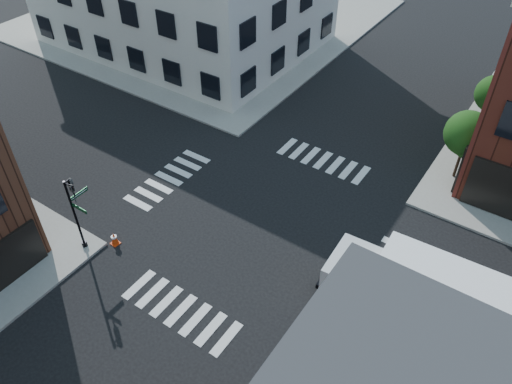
{
  "coord_description": "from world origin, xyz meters",
  "views": [
    {
      "loc": [
        10.79,
        -16.53,
        19.72
      ],
      "look_at": [
        -0.23,
        -0.35,
        2.5
      ],
      "focal_mm": 35.0,
      "sensor_mm": 36.0,
      "label": 1
    }
  ],
  "objects": [
    {
      "name": "traffic_cone",
      "position": [
        -5.7,
        -5.7,
        0.38
      ],
      "size": [
        0.48,
        0.48,
        0.8
      ],
      "rotation": [
        0.0,
        0.0,
        -0.11
      ],
      "color": "red",
      "rests_on": "ground"
    },
    {
      "name": "signal_pole",
      "position": [
        -6.72,
        -6.68,
        2.86
      ],
      "size": [
        1.29,
        1.24,
        4.6
      ],
      "color": "black",
      "rests_on": "ground"
    },
    {
      "name": "sidewalk_nw",
      "position": [
        -21.0,
        21.0,
        0.07
      ],
      "size": [
        30.0,
        30.0,
        0.15
      ],
      "primitive_type": "cube",
      "color": "gray",
      "rests_on": "ground"
    },
    {
      "name": "box_truck",
      "position": [
        9.68,
        -1.78,
        2.09
      ],
      "size": [
        9.02,
        3.11,
        4.03
      ],
      "rotation": [
        0.0,
        0.0,
        0.05
      ],
      "color": "white",
      "rests_on": "ground"
    },
    {
      "name": "ground",
      "position": [
        0.0,
        0.0,
        0.0
      ],
      "size": [
        120.0,
        120.0,
        0.0
      ],
      "primitive_type": "plane",
      "color": "black",
      "rests_on": "ground"
    },
    {
      "name": "tree_near",
      "position": [
        7.56,
        9.98,
        3.16
      ],
      "size": [
        2.69,
        2.69,
        4.49
      ],
      "color": "black",
      "rests_on": "ground"
    },
    {
      "name": "tree_far",
      "position": [
        7.56,
        15.98,
        2.87
      ],
      "size": [
        2.43,
        2.43,
        4.07
      ],
      "color": "black",
      "rests_on": "ground"
    }
  ]
}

